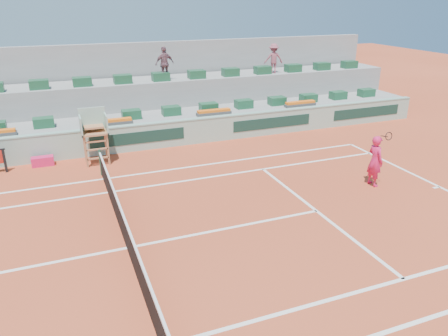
{
  "coord_description": "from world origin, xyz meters",
  "views": [
    {
      "loc": [
        -1.37,
        -11.18,
        6.83
      ],
      "look_at": [
        4.0,
        2.5,
        1.0
      ],
      "focal_mm": 35.0,
      "sensor_mm": 36.0,
      "label": 1
    }
  ],
  "objects": [
    {
      "name": "tennis_net",
      "position": [
        0.0,
        0.0,
        0.53
      ],
      "size": [
        0.1,
        11.97,
        1.1
      ],
      "color": "black",
      "rests_on": "ground"
    },
    {
      "name": "seat_row_upper",
      "position": [
        0.0,
        11.7,
        2.82
      ],
      "size": [
        32.9,
        0.6,
        0.44
      ],
      "color": "#1A4F30",
      "rests_on": "seating_tier_upper"
    },
    {
      "name": "seating_tier_upper",
      "position": [
        0.0,
        12.3,
        1.3
      ],
      "size": [
        36.0,
        2.4,
        2.6
      ],
      "primitive_type": "cube",
      "color": "gray",
      "rests_on": "ground"
    },
    {
      "name": "ground",
      "position": [
        0.0,
        0.0,
        0.0
      ],
      "size": [
        90.0,
        90.0,
        0.0
      ],
      "primitive_type": "plane",
      "color": "#AC3D21",
      "rests_on": "ground"
    },
    {
      "name": "advertising_hoarding",
      "position": [
        0.02,
        8.5,
        0.63
      ],
      "size": [
        36.0,
        0.34,
        1.26
      ],
      "color": "#90B6A3",
      "rests_on": "ground"
    },
    {
      "name": "stadium_back_wall",
      "position": [
        0.0,
        13.9,
        2.2
      ],
      "size": [
        36.0,
        0.4,
        4.4
      ],
      "primitive_type": "cube",
      "color": "gray",
      "rests_on": "ground"
    },
    {
      "name": "flower_planters",
      "position": [
        -1.5,
        9.0,
        1.33
      ],
      "size": [
        26.8,
        0.36,
        0.28
      ],
      "color": "#464646",
      "rests_on": "seating_tier_lower"
    },
    {
      "name": "court_lines",
      "position": [
        0.0,
        0.0,
        0.01
      ],
      "size": [
        23.89,
        11.09,
        0.01
      ],
      "color": "white",
      "rests_on": "ground"
    },
    {
      "name": "seating_tier_lower",
      "position": [
        0.0,
        10.7,
        0.6
      ],
      "size": [
        36.0,
        4.0,
        1.2
      ],
      "primitive_type": "cube",
      "color": "gray",
      "rests_on": "ground"
    },
    {
      "name": "tennis_player",
      "position": [
        9.62,
        1.12,
        0.99
      ],
      "size": [
        0.49,
        0.93,
        2.28
      ],
      "color": "#DD1C58",
      "rests_on": "ground"
    },
    {
      "name": "seat_row_lower",
      "position": [
        0.0,
        9.8,
        1.42
      ],
      "size": [
        32.9,
        0.6,
        0.44
      ],
      "color": "#1A4F30",
      "rests_on": "seating_tier_lower"
    },
    {
      "name": "spectator_mid",
      "position": [
        4.25,
        11.71,
        3.48
      ],
      "size": [
        1.09,
        0.61,
        1.76
      ],
      "primitive_type": "imported",
      "rotation": [
        0.0,
        0.0,
        3.32
      ],
      "color": "#78505A",
      "rests_on": "seating_tier_upper"
    },
    {
      "name": "umpire_chair",
      "position": [
        0.0,
        7.5,
        1.54
      ],
      "size": [
        1.1,
        0.9,
        2.4
      ],
      "color": "#A0643D",
      "rests_on": "ground"
    },
    {
      "name": "player_bag",
      "position": [
        -2.22,
        7.96,
        0.2
      ],
      "size": [
        0.9,
        0.4,
        0.4
      ],
      "primitive_type": "cube",
      "color": "#DD1C58",
      "rests_on": "ground"
    },
    {
      "name": "spectator_right",
      "position": [
        10.69,
        11.72,
        3.44
      ],
      "size": [
        1.19,
        0.85,
        1.67
      ],
      "primitive_type": "imported",
      "rotation": [
        0.0,
        0.0,
        2.92
      ],
      "color": "#8F4753",
      "rests_on": "seating_tier_upper"
    }
  ]
}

